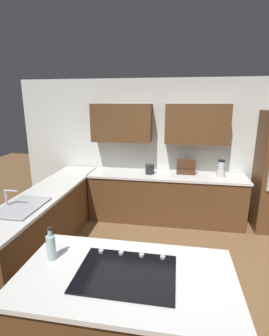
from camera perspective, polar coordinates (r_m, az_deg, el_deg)
name	(u,v)px	position (r m, az deg, el deg)	size (l,w,h in m)	color
ground_plane	(165,282)	(3.50, 6.98, -24.15)	(14.00, 14.00, 0.00)	brown
wall_back	(169,143)	(4.83, 7.90, 5.57)	(6.00, 0.44, 2.60)	silver
lower_cabinets_back	(165,199)	(4.78, 6.95, -6.90)	(2.80, 0.60, 0.86)	brown
countertop_back	(166,176)	(4.63, 7.13, -1.73)	(2.84, 0.64, 0.04)	silver
lower_cabinets_side	(49,220)	(4.17, -18.76, -11.04)	(0.60, 2.90, 0.86)	brown
countertop_side	(46,192)	(4.00, -19.30, -5.22)	(0.64, 2.94, 0.04)	silver
island_base	(127,323)	(2.44, -1.82, -31.55)	(1.61, 0.86, 0.86)	brown
island_top	(126,276)	(2.14, -1.92, -23.21)	(1.69, 0.94, 0.04)	silver
sink_unit	(21,206)	(3.50, -24.25, -7.91)	(0.46, 0.70, 0.23)	#515456
cooktop	(126,273)	(2.12, -1.90, -22.53)	(0.76, 0.56, 0.03)	black
blender	(221,170)	(4.66, 18.93, -0.40)	(0.15, 0.15, 0.31)	beige
spice_rack	(186,167)	(4.67, 11.53, 0.23)	(0.33, 0.11, 0.28)	#472B19
kettle	(150,169)	(4.63, 3.46, -0.28)	(0.16, 0.16, 0.17)	#262628
oil_bottle	(51,247)	(2.32, -18.31, -16.49)	(0.08, 0.08, 0.29)	silver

